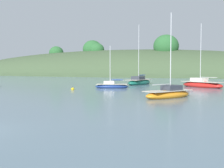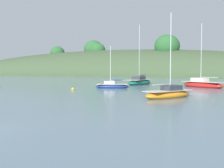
{
  "view_description": "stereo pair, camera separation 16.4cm",
  "coord_description": "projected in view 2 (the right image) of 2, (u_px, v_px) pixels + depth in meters",
  "views": [
    {
      "loc": [
        11.44,
        -9.06,
        3.0
      ],
      "look_at": [
        0.0,
        20.0,
        1.2
      ],
      "focal_mm": 44.79,
      "sensor_mm": 36.0,
      "label": 1
    },
    {
      "loc": [
        11.59,
        -9.0,
        3.0
      ],
      "look_at": [
        0.0,
        20.0,
        1.2
      ],
      "focal_mm": 44.79,
      "sensor_mm": 36.0,
      "label": 2
    }
  ],
  "objects": [
    {
      "name": "mooring_buoy_channel",
      "position": [
        166.0,
        90.0,
        35.84
      ],
      "size": [
        0.44,
        0.44,
        0.54
      ],
      "color": "orange",
      "rests_on": "ground"
    },
    {
      "name": "far_shoreline_hill",
      "position": [
        119.0,
        76.0,
        105.52
      ],
      "size": [
        150.0,
        36.0,
        24.0
      ],
      "color": "#425638",
      "rests_on": "ground"
    },
    {
      "name": "sailboat_navy_dinghy",
      "position": [
        168.0,
        94.0,
        28.34
      ],
      "size": [
        4.92,
        6.21,
        8.78
      ],
      "color": "orange",
      "rests_on": "ground"
    },
    {
      "name": "mooring_buoy_outer",
      "position": [
        73.0,
        89.0,
        38.1
      ],
      "size": [
        0.44,
        0.44,
        0.54
      ],
      "color": "yellow",
      "rests_on": "ground"
    },
    {
      "name": "sailboat_blue_center",
      "position": [
        112.0,
        86.0,
        41.73
      ],
      "size": [
        5.21,
        3.15,
        6.45
      ],
      "color": "navy",
      "rests_on": "ground"
    },
    {
      "name": "sailboat_red_portside",
      "position": [
        140.0,
        82.0,
        50.93
      ],
      "size": [
        3.79,
        7.85,
        11.04
      ],
      "color": "#196B56",
      "rests_on": "ground"
    },
    {
      "name": "sailboat_teal_outer",
      "position": [
        202.0,
        84.0,
        43.5
      ],
      "size": [
        7.36,
        6.1,
        10.18
      ],
      "color": "red",
      "rests_on": "ground"
    }
  ]
}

